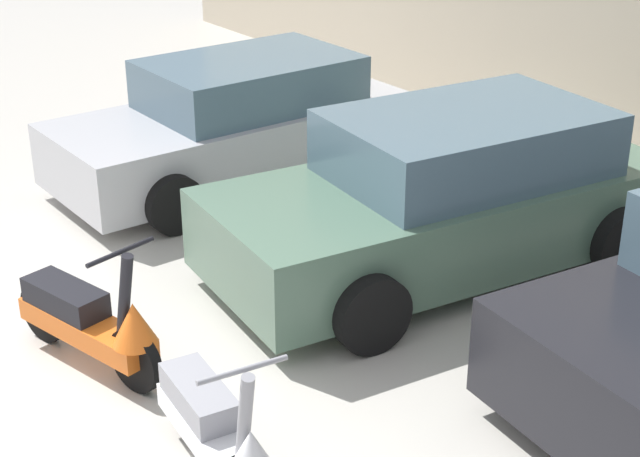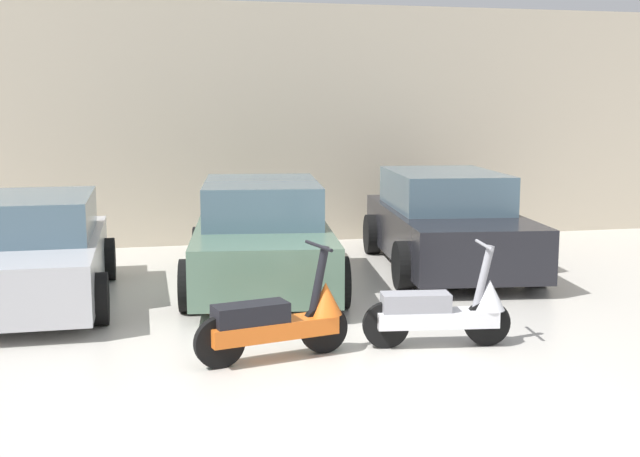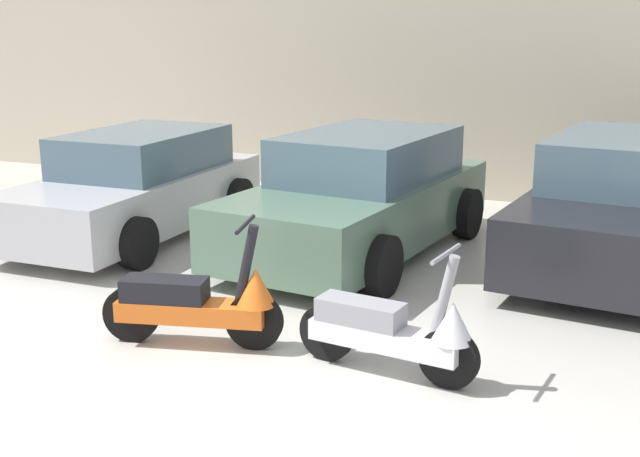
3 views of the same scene
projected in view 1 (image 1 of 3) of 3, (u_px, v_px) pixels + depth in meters
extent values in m
cylinder|color=black|center=(136.00, 360.00, 6.73)|extent=(0.48, 0.19, 0.47)
cylinder|color=black|center=(44.00, 312.00, 7.35)|extent=(0.48, 0.19, 0.47)
cube|color=orange|center=(87.00, 328.00, 7.02)|extent=(1.27, 0.56, 0.16)
cube|color=black|center=(65.00, 297.00, 7.07)|extent=(0.74, 0.43, 0.19)
cylinder|color=black|center=(125.00, 297.00, 6.57)|extent=(0.23, 0.13, 0.67)
cylinder|color=black|center=(121.00, 252.00, 6.43)|extent=(0.16, 0.54, 0.03)
cone|color=orange|center=(134.00, 324.00, 6.60)|extent=(0.38, 0.38, 0.31)
cylinder|color=black|center=(183.00, 402.00, 6.29)|extent=(0.46, 0.14, 0.46)
cube|color=silver|center=(215.00, 437.00, 5.86)|extent=(1.22, 0.44, 0.16)
cube|color=gray|center=(199.00, 395.00, 5.96)|extent=(0.70, 0.36, 0.18)
cylinder|color=gray|center=(245.00, 420.00, 5.34)|extent=(0.22, 0.11, 0.65)
cylinder|color=gray|center=(243.00, 370.00, 5.20)|extent=(0.10, 0.53, 0.03)
cone|color=silver|center=(251.00, 453.00, 5.35)|extent=(0.34, 0.34, 0.30)
cube|color=#B7B7BC|center=(233.00, 137.00, 10.26)|extent=(1.59, 3.78, 0.63)
cube|color=slate|center=(250.00, 82.00, 10.15)|extent=(1.39, 2.12, 0.49)
cylinder|color=black|center=(174.00, 204.00, 9.10)|extent=(0.20, 0.58, 0.57)
cylinder|color=black|center=(98.00, 155.00, 10.29)|extent=(0.20, 0.58, 0.57)
cylinder|color=black|center=(368.00, 152.00, 10.37)|extent=(0.20, 0.58, 0.57)
cylinder|color=black|center=(281.00, 115.00, 11.56)|extent=(0.20, 0.58, 0.57)
cube|color=#51705B|center=(440.00, 214.00, 8.36)|extent=(2.19, 4.22, 0.67)
cube|color=slate|center=(467.00, 142.00, 8.22)|extent=(1.76, 2.43, 0.53)
cylinder|color=black|center=(370.00, 313.00, 7.19)|extent=(0.29, 0.64, 0.62)
cylinder|color=black|center=(264.00, 228.00, 8.57)|extent=(0.29, 0.64, 0.62)
cylinder|color=black|center=(620.00, 242.00, 8.31)|extent=(0.29, 0.64, 0.62)
cylinder|color=black|center=(490.00, 176.00, 9.69)|extent=(0.29, 0.64, 0.62)
cylinder|color=black|center=(554.00, 338.00, 6.85)|extent=(0.29, 0.65, 0.63)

